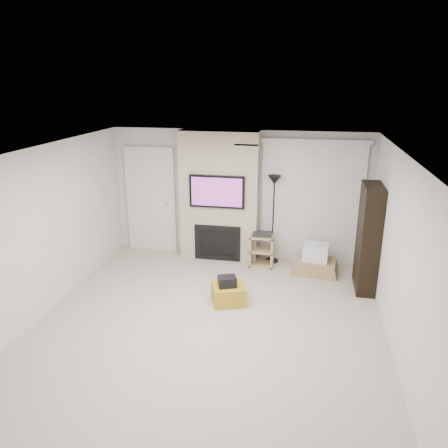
% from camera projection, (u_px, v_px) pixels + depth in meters
% --- Properties ---
extents(floor, '(5.00, 5.50, 0.00)m').
position_uv_depth(floor, '(208.00, 324.00, 6.36)').
color(floor, '#B4A79A').
rests_on(floor, ground).
extents(ceiling, '(5.00, 5.50, 0.00)m').
position_uv_depth(ceiling, '(206.00, 153.00, 5.57)').
color(ceiling, white).
rests_on(ceiling, wall_back).
extents(wall_back, '(5.00, 0.00, 2.50)m').
position_uv_depth(wall_back, '(239.00, 195.00, 8.53)').
color(wall_back, silver).
rests_on(wall_back, ground).
extents(wall_front, '(5.00, 0.00, 2.50)m').
position_uv_depth(wall_front, '(128.00, 368.00, 3.40)').
color(wall_front, silver).
rests_on(wall_front, ground).
extents(wall_left, '(0.00, 5.50, 2.50)m').
position_uv_depth(wall_left, '(42.00, 233.00, 6.41)').
color(wall_left, silver).
rests_on(wall_left, ground).
extents(wall_right, '(0.00, 5.50, 2.50)m').
position_uv_depth(wall_right, '(400.00, 258.00, 5.52)').
color(wall_right, silver).
rests_on(wall_right, ground).
extents(hvac_vent, '(0.35, 0.18, 0.01)m').
position_uv_depth(hvac_vent, '(246.00, 145.00, 6.25)').
color(hvac_vent, silver).
rests_on(hvac_vent, ceiling).
extents(ottoman, '(0.64, 0.64, 0.30)m').
position_uv_depth(ottoman, '(228.00, 293.00, 6.96)').
color(ottoman, '#AD8822').
rests_on(ottoman, floor).
extents(black_bag, '(0.34, 0.30, 0.16)m').
position_uv_depth(black_bag, '(227.00, 281.00, 6.85)').
color(black_bag, black).
rests_on(black_bag, ottoman).
extents(fireplace_wall, '(1.50, 0.47, 2.50)m').
position_uv_depth(fireplace_wall, '(219.00, 197.00, 8.40)').
color(fireplace_wall, '#B6A98C').
rests_on(fireplace_wall, floor).
extents(entry_door, '(1.02, 0.11, 2.14)m').
position_uv_depth(entry_door, '(151.00, 200.00, 8.88)').
color(entry_door, silver).
rests_on(entry_door, floor).
extents(vertical_blinds, '(1.98, 0.10, 2.37)m').
position_uv_depth(vertical_blinds, '(312.00, 198.00, 8.22)').
color(vertical_blinds, silver).
rests_on(vertical_blinds, floor).
extents(floor_lamp, '(0.25, 0.25, 1.71)m').
position_uv_depth(floor_lamp, '(274.00, 195.00, 8.14)').
color(floor_lamp, black).
rests_on(floor_lamp, floor).
extents(av_stand, '(0.45, 0.38, 0.66)m').
position_uv_depth(av_stand, '(262.00, 248.00, 8.29)').
color(av_stand, tan).
rests_on(av_stand, floor).
extents(box_stack, '(0.87, 0.69, 0.54)m').
position_uv_depth(box_stack, '(315.00, 262.00, 8.02)').
color(box_stack, '#A08256').
rests_on(box_stack, floor).
extents(bookshelf, '(0.30, 0.80, 1.80)m').
position_uv_depth(bookshelf, '(368.00, 238.00, 7.20)').
color(bookshelf, black).
rests_on(bookshelf, floor).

